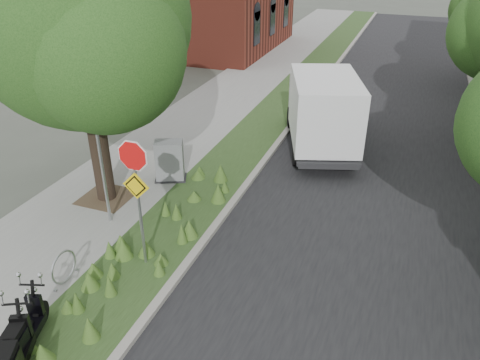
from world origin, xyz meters
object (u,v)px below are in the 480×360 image
object	(u,v)px
sign_assembly	(136,179)
scooter_far	(23,337)
box_truck	(322,108)
utility_cabinet	(170,161)

from	to	relation	value
sign_assembly	scooter_far	distance (m)	3.63
scooter_far	box_truck	size ratio (longest dim) A/B	0.29
box_truck	utility_cabinet	world-z (taller)	box_truck
scooter_far	sign_assembly	bearing A→B (deg)	77.46
sign_assembly	utility_cabinet	size ratio (longest dim) A/B	2.57
sign_assembly	box_truck	world-z (taller)	sign_assembly
sign_assembly	utility_cabinet	world-z (taller)	sign_assembly
box_truck	utility_cabinet	distance (m)	5.66
utility_cabinet	scooter_far	bearing A→B (deg)	-84.09
scooter_far	box_truck	distance (m)	11.55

